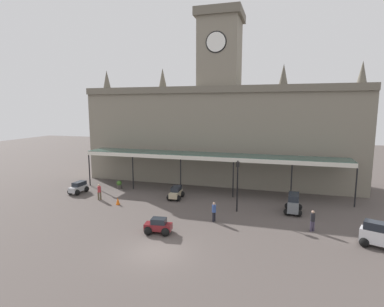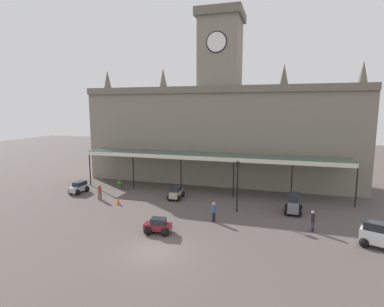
# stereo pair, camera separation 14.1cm
# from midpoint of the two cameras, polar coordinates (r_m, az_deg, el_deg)

# --- Properties ---
(ground_plane) EXTENTS (140.00, 140.00, 0.00)m
(ground_plane) POSITION_cam_midpoint_polar(r_m,az_deg,el_deg) (21.38, -6.54, -17.79)
(ground_plane) COLOR #514844
(station_building) EXTENTS (33.93, 6.55, 21.05)m
(station_building) POSITION_cam_midpoint_polar(r_m,az_deg,el_deg) (39.11, 5.28, 4.70)
(station_building) COLOR gray
(station_building) RESTS_ON ground
(entrance_canopy) EXTENTS (29.57, 3.26, 4.35)m
(entrance_canopy) POSITION_cam_midpoint_polar(r_m,az_deg,el_deg) (34.06, 3.39, -0.40)
(entrance_canopy) COLOR #38564C
(entrance_canopy) RESTS_ON ground
(car_silver_estate) EXTENTS (1.62, 2.29, 1.27)m
(car_silver_estate) POSITION_cam_midpoint_polar(r_m,az_deg,el_deg) (36.63, -20.30, -6.08)
(car_silver_estate) COLOR #B2B5BA
(car_silver_estate) RESTS_ON ground
(car_beige_estate) EXTENTS (1.63, 2.30, 1.27)m
(car_beige_estate) POSITION_cam_midpoint_polar(r_m,az_deg,el_deg) (32.29, -2.89, -7.48)
(car_beige_estate) COLOR tan
(car_beige_estate) RESTS_ON ground
(car_grey_van) EXTENTS (1.69, 2.45, 1.77)m
(car_grey_van) POSITION_cam_midpoint_polar(r_m,az_deg,el_deg) (29.44, 18.61, -9.03)
(car_grey_van) COLOR slate
(car_grey_van) RESTS_ON ground
(car_white_van) EXTENTS (2.58, 2.12, 1.77)m
(car_white_van) POSITION_cam_midpoint_polar(r_m,az_deg,el_deg) (24.93, 31.85, -13.11)
(car_white_van) COLOR silver
(car_white_van) RESTS_ON ground
(car_maroon_sedan) EXTENTS (2.14, 1.67, 1.19)m
(car_maroon_sedan) POSITION_cam_midpoint_polar(r_m,az_deg,el_deg) (23.94, -6.22, -13.49)
(car_maroon_sedan) COLOR maroon
(car_maroon_sedan) RESTS_ON ground
(pedestrian_beside_cars) EXTENTS (0.35, 0.34, 1.67)m
(pedestrian_beside_cars) POSITION_cam_midpoint_polar(r_m,az_deg,el_deg) (25.71, 21.79, -11.53)
(pedestrian_beside_cars) COLOR #3F384C
(pedestrian_beside_cars) RESTS_ON ground
(pedestrian_near_entrance) EXTENTS (0.34, 0.38, 1.67)m
(pedestrian_near_entrance) POSITION_cam_midpoint_polar(r_m,az_deg,el_deg) (25.98, 4.26, -10.72)
(pedestrian_near_entrance) COLOR black
(pedestrian_near_entrance) RESTS_ON ground
(pedestrian_crossing_forecourt) EXTENTS (0.34, 0.34, 1.67)m
(pedestrian_crossing_forecourt) POSITION_cam_midpoint_polar(r_m,az_deg,el_deg) (33.22, -16.80, -6.77)
(pedestrian_crossing_forecourt) COLOR brown
(pedestrian_crossing_forecourt) RESTS_ON ground
(victorian_lamppost) EXTENTS (0.30, 0.30, 4.78)m
(victorian_lamppost) POSITION_cam_midpoint_polar(r_m,az_deg,el_deg) (28.05, 8.66, -4.93)
(victorian_lamppost) COLOR black
(victorian_lamppost) RESTS_ON ground
(traffic_cone) EXTENTS (0.40, 0.40, 0.72)m
(traffic_cone) POSITION_cam_midpoint_polar(r_m,az_deg,el_deg) (31.29, -13.56, -8.63)
(traffic_cone) COLOR orange
(traffic_cone) RESTS_ON ground
(planter_forecourt_centre) EXTENTS (0.60, 0.60, 0.96)m
(planter_forecourt_centre) POSITION_cam_midpoint_polar(r_m,az_deg,el_deg) (37.22, -13.30, -5.66)
(planter_forecourt_centre) COLOR #47423D
(planter_forecourt_centre) RESTS_ON ground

